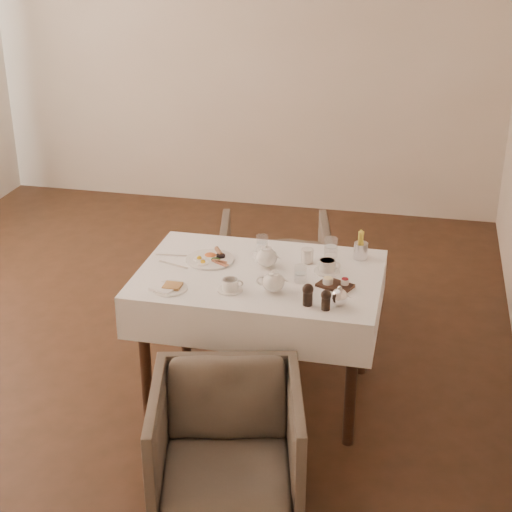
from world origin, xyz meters
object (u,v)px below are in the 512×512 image
object	(u,v)px
armchair_near	(227,446)
armchair_far	(275,271)
table	(260,292)
teapot_centre	(266,256)
breakfast_plate	(211,259)

from	to	relation	value
armchair_near	armchair_far	size ratio (longest dim) A/B	0.95
table	teapot_centre	distance (m)	0.20
breakfast_plate	teapot_centre	xyz separation A→B (m)	(0.31, -0.01, 0.05)
table	breakfast_plate	world-z (taller)	breakfast_plate
armchair_near	teapot_centre	size ratio (longest dim) A/B	4.30
breakfast_plate	teapot_centre	world-z (taller)	teapot_centre
armchair_far	armchair_near	bearing A→B (deg)	82.72
armchair_near	armchair_far	xyz separation A→B (m)	(-0.14, 1.80, 0.02)
armchair_near	armchair_far	world-z (taller)	armchair_far
table	teapot_centre	bearing A→B (deg)	76.97
table	armchair_far	world-z (taller)	table
teapot_centre	breakfast_plate	bearing A→B (deg)	-173.33
breakfast_plate	teapot_centre	size ratio (longest dim) A/B	1.67
teapot_centre	armchair_far	bearing A→B (deg)	107.38
breakfast_plate	teapot_centre	distance (m)	0.32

